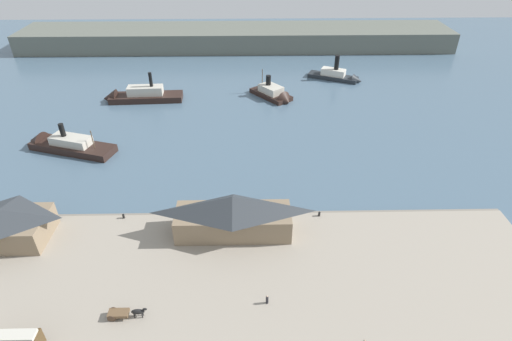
{
  "coord_description": "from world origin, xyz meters",
  "views": [
    {
      "loc": [
        4.67,
        -67.0,
        53.38
      ],
      "look_at": [
        6.21,
        10.27,
        2.0
      ],
      "focal_mm": 28.75,
      "sensor_mm": 36.0,
      "label": 1
    }
  ],
  "objects_px": {
    "horse_cart": "(125,313)",
    "ferry_mid_harbor": "(63,144)",
    "ferry_shed_customs_shed": "(4,224)",
    "mooring_post_center_east": "(124,216)",
    "mooring_post_center_west": "(319,214)",
    "ferry_shed_west_terminal": "(233,215)",
    "ferry_departing_north": "(137,96)",
    "ferry_approaching_east": "(339,76)",
    "ferry_moored_west": "(275,94)",
    "pedestrian_walking_east": "(267,300)"
  },
  "relations": [
    {
      "from": "horse_cart",
      "to": "ferry_mid_harbor",
      "type": "distance_m",
      "value": 59.35
    },
    {
      "from": "ferry_shed_customs_shed",
      "to": "mooring_post_center_east",
      "type": "height_order",
      "value": "ferry_shed_customs_shed"
    },
    {
      "from": "mooring_post_center_west",
      "to": "ferry_mid_harbor",
      "type": "xyz_separation_m",
      "value": [
        -61.02,
        29.21,
        -0.28
      ]
    },
    {
      "from": "ferry_shed_west_terminal",
      "to": "ferry_departing_north",
      "type": "height_order",
      "value": "ferry_shed_west_terminal"
    },
    {
      "from": "ferry_departing_north",
      "to": "ferry_approaching_east",
      "type": "height_order",
      "value": "ferry_departing_north"
    },
    {
      "from": "ferry_moored_west",
      "to": "pedestrian_walking_east",
      "type": "bearing_deg",
      "value": -94.21
    },
    {
      "from": "mooring_post_center_west",
      "to": "ferry_approaching_east",
      "type": "bearing_deg",
      "value": 76.5
    },
    {
      "from": "mooring_post_center_west",
      "to": "ferry_mid_harbor",
      "type": "relative_size",
      "value": 0.04
    },
    {
      "from": "mooring_post_center_west",
      "to": "ferry_approaching_east",
      "type": "xyz_separation_m",
      "value": [
        18.16,
        75.61,
        -0.21
      ]
    },
    {
      "from": "ferry_departing_north",
      "to": "mooring_post_center_west",
      "type": "bearing_deg",
      "value": -50.48
    },
    {
      "from": "mooring_post_center_east",
      "to": "ferry_moored_west",
      "type": "distance_m",
      "value": 68.39
    },
    {
      "from": "pedestrian_walking_east",
      "to": "ferry_mid_harbor",
      "type": "bearing_deg",
      "value": 134.99
    },
    {
      "from": "ferry_shed_west_terminal",
      "to": "mooring_post_center_west",
      "type": "distance_m",
      "value": 17.7
    },
    {
      "from": "horse_cart",
      "to": "mooring_post_center_east",
      "type": "height_order",
      "value": "horse_cart"
    },
    {
      "from": "pedestrian_walking_east",
      "to": "ferry_approaching_east",
      "type": "bearing_deg",
      "value": 73.07
    },
    {
      "from": "pedestrian_walking_east",
      "to": "ferry_departing_north",
      "type": "height_order",
      "value": "ferry_departing_north"
    },
    {
      "from": "ferry_departing_north",
      "to": "ferry_moored_west",
      "type": "height_order",
      "value": "ferry_departing_north"
    },
    {
      "from": "ferry_shed_customs_shed",
      "to": "pedestrian_walking_east",
      "type": "xyz_separation_m",
      "value": [
        46.75,
        -15.45,
        -2.67
      ]
    },
    {
      "from": "ferry_departing_north",
      "to": "ferry_moored_west",
      "type": "bearing_deg",
      "value": 1.0
    },
    {
      "from": "ferry_shed_west_terminal",
      "to": "ferry_moored_west",
      "type": "bearing_deg",
      "value": 79.84
    },
    {
      "from": "mooring_post_center_west",
      "to": "ferry_moored_west",
      "type": "bearing_deg",
      "value": 94.98
    },
    {
      "from": "mooring_post_center_east",
      "to": "ferry_moored_west",
      "type": "height_order",
      "value": "ferry_moored_west"
    },
    {
      "from": "ferry_shed_customs_shed",
      "to": "ferry_mid_harbor",
      "type": "height_order",
      "value": "ferry_shed_customs_shed"
    },
    {
      "from": "ferry_moored_west",
      "to": "ferry_mid_harbor",
      "type": "relative_size",
      "value": 0.64
    },
    {
      "from": "ferry_shed_west_terminal",
      "to": "ferry_mid_harbor",
      "type": "relative_size",
      "value": 0.88
    },
    {
      "from": "ferry_shed_customs_shed",
      "to": "ferry_departing_north",
      "type": "distance_m",
      "value": 65.11
    },
    {
      "from": "ferry_approaching_east",
      "to": "ferry_moored_west",
      "type": "bearing_deg",
      "value": -146.14
    },
    {
      "from": "mooring_post_center_west",
      "to": "ferry_approaching_east",
      "type": "distance_m",
      "value": 77.76
    },
    {
      "from": "ferry_approaching_east",
      "to": "ferry_mid_harbor",
      "type": "relative_size",
      "value": 0.77
    },
    {
      "from": "ferry_shed_customs_shed",
      "to": "mooring_post_center_west",
      "type": "relative_size",
      "value": 16.85
    },
    {
      "from": "mooring_post_center_east",
      "to": "ferry_departing_north",
      "type": "distance_m",
      "value": 59.97
    },
    {
      "from": "mooring_post_center_east",
      "to": "ferry_moored_west",
      "type": "relative_size",
      "value": 0.06
    },
    {
      "from": "ferry_shed_customs_shed",
      "to": "mooring_post_center_west",
      "type": "height_order",
      "value": "ferry_shed_customs_shed"
    },
    {
      "from": "pedestrian_walking_east",
      "to": "ferry_mid_harbor",
      "type": "height_order",
      "value": "ferry_mid_harbor"
    },
    {
      "from": "pedestrian_walking_east",
      "to": "mooring_post_center_east",
      "type": "distance_m",
      "value": 34.26
    },
    {
      "from": "ferry_approaching_east",
      "to": "ferry_mid_harbor",
      "type": "xyz_separation_m",
      "value": [
        -79.18,
        -46.4,
        -0.07
      ]
    },
    {
      "from": "pedestrian_walking_east",
      "to": "ferry_departing_north",
      "type": "xyz_separation_m",
      "value": [
        -37.66,
        79.84,
        -0.42
      ]
    },
    {
      "from": "mooring_post_center_west",
      "to": "pedestrian_walking_east",
      "type": "bearing_deg",
      "value": -118.33
    },
    {
      "from": "horse_cart",
      "to": "pedestrian_walking_east",
      "type": "bearing_deg",
      "value": 5.61
    },
    {
      "from": "mooring_post_center_east",
      "to": "ferry_mid_harbor",
      "type": "bearing_deg",
      "value": 127.88
    },
    {
      "from": "ferry_shed_customs_shed",
      "to": "horse_cart",
      "type": "xyz_separation_m",
      "value": [
        25.53,
        -17.53,
        -2.5
      ]
    },
    {
      "from": "ferry_shed_customs_shed",
      "to": "pedestrian_walking_east",
      "type": "bearing_deg",
      "value": -18.28
    },
    {
      "from": "horse_cart",
      "to": "ferry_mid_harbor",
      "type": "bearing_deg",
      "value": 118.86
    },
    {
      "from": "ferry_departing_north",
      "to": "ferry_mid_harbor",
      "type": "bearing_deg",
      "value": -112.18
    },
    {
      "from": "horse_cart",
      "to": "mooring_post_center_east",
      "type": "relative_size",
      "value": 6.53
    },
    {
      "from": "ferry_shed_west_terminal",
      "to": "horse_cart",
      "type": "distance_m",
      "value": 24.39
    },
    {
      "from": "horse_cart",
      "to": "mooring_post_center_east",
      "type": "distance_m",
      "value": 23.65
    },
    {
      "from": "horse_cart",
      "to": "mooring_post_center_west",
      "type": "height_order",
      "value": "horse_cart"
    },
    {
      "from": "ferry_shed_west_terminal",
      "to": "mooring_post_center_west",
      "type": "height_order",
      "value": "ferry_shed_west_terminal"
    },
    {
      "from": "ferry_shed_customs_shed",
      "to": "pedestrian_walking_east",
      "type": "relative_size",
      "value": 9.23
    }
  ]
}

